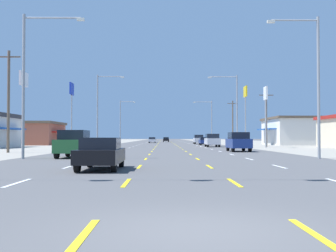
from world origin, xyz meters
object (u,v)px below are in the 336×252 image
suv_far_left_near (74,143)px  suv_far_right_midfar (212,140)px  sedan_far_right_far (204,141)px  streetlight_right_row_0 (314,77)px  sedan_inner_left_nearest (101,153)px  streetlight_left_row_1 (100,106)px  suv_far_right_mid (238,142)px  sedan_inner_left_farthest (152,140)px  pole_sign_left_row_2 (72,97)px  suv_far_right_farther (198,139)px  pole_sign_left_row_1 (24,89)px  pole_sign_right_row_1 (266,103)px  streetlight_left_row_2 (122,119)px  sedan_center_turn_distant_b (166,139)px  streetlight_right_row_2 (210,119)px  streetlight_left_row_0 (30,75)px  streetlight_right_row_1 (234,106)px  pole_sign_right_row_2 (245,99)px  sedan_inner_left_distant_a (152,140)px

suv_far_left_near → suv_far_right_midfar: (13.86, 33.75, 0.00)m
suv_far_right_midfar → sedan_far_right_far: bearing=88.9°
streetlight_right_row_0 → sedan_inner_left_nearest: bearing=-143.5°
sedan_inner_left_nearest → streetlight_right_row_0: size_ratio=0.46×
streetlight_left_row_1 → sedan_inner_left_nearest: bearing=-81.4°
suv_far_right_mid → suv_far_left_near: bearing=-137.7°
sedan_inner_left_farthest → pole_sign_left_row_2: pole_sign_left_row_2 is taller
sedan_inner_left_nearest → suv_far_right_farther: size_ratio=0.92×
pole_sign_left_row_1 → pole_sign_right_row_1: bearing=21.1°
suv_far_right_farther → streetlight_left_row_1: bearing=-119.1°
suv_far_right_midfar → sedan_inner_left_farthest: suv_far_right_midfar is taller
pole_sign_left_row_2 → streetlight_left_row_2: (6.56, 21.07, -2.99)m
sedan_center_turn_distant_b → streetlight_right_row_2: 37.30m
streetlight_left_row_1 → streetlight_left_row_2: bearing=90.1°
streetlight_left_row_0 → streetlight_right_row_1: size_ratio=0.94×
sedan_inner_left_farthest → streetlight_left_row_2: 17.38m
suv_far_right_mid → pole_sign_left_row_1: 24.59m
sedan_center_turn_distant_b → pole_sign_right_row_2: 53.20m
sedan_far_right_far → suv_far_right_midfar: bearing=-91.1°
streetlight_left_row_2 → suv_far_left_near: bearing=-87.5°
sedan_far_right_far → streetlight_right_row_2: bearing=79.6°
pole_sign_right_row_2 → streetlight_left_row_1: bearing=-143.9°
sedan_inner_left_nearest → pole_sign_right_row_2: size_ratio=0.41×
suv_far_left_near → sedan_inner_left_farthest: suv_far_left_near is taller
suv_far_right_mid → streetlight_left_row_0: streetlight_left_row_0 is taller
suv_far_left_near → suv_far_right_mid: size_ratio=1.00×
sedan_inner_left_distant_a → streetlight_left_row_0: (-5.98, -93.55, 5.00)m
streetlight_right_row_2 → suv_far_left_near: bearing=-104.7°
streetlight_left_row_0 → streetlight_right_row_1: streetlight_right_row_1 is taller
suv_far_right_midfar → streetlight_left_row_0: size_ratio=0.49×
suv_far_right_mid → streetlight_right_row_0: bearing=-79.8°
suv_far_right_farther → streetlight_left_row_1: 34.81m
sedan_center_turn_distant_b → streetlight_right_row_2: (9.51, -35.75, 4.81)m
pole_sign_left_row_2 → streetlight_right_row_0: pole_sign_left_row_2 is taller
suv_far_right_midfar → sedan_far_right_far: 15.93m
streetlight_left_row_2 → pole_sign_right_row_2: bearing=-30.9°
pole_sign_right_row_2 → streetlight_left_row_0: (-24.56, -50.66, -2.86)m
pole_sign_right_row_2 → pole_sign_right_row_1: bearing=-92.9°
suv_far_right_farther → pole_sign_right_row_1: (6.83, -32.29, 5.29)m
sedan_inner_left_nearest → sedan_inner_left_farthest: 90.71m
sedan_inner_left_farthest → streetlight_right_row_1: streetlight_right_row_1 is taller
sedan_far_right_far → suv_far_left_near: bearing=-105.9°
suv_far_right_midfar → pole_sign_right_row_1: 10.07m
streetlight_right_row_1 → streetlight_left_row_2: (-19.57, 32.73, -0.59)m
sedan_center_turn_distant_b → streetlight_right_row_1: size_ratio=0.43×
streetlight_right_row_0 → suv_far_right_midfar: bearing=94.8°
suv_far_left_near → sedan_far_right_far: size_ratio=1.09×
streetlight_left_row_2 → streetlight_right_row_2: streetlight_left_row_2 is taller
suv_far_right_mid → pole_sign_left_row_2: 38.66m
suv_far_right_midfar → streetlight_right_row_2: streetlight_right_row_2 is taller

